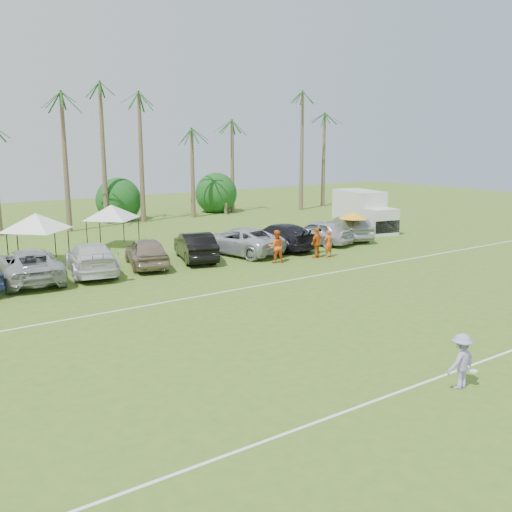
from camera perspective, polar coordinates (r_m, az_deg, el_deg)
ground at (r=16.47m, az=21.13°, el=-14.43°), size 120.00×120.00×0.00m
field_lines at (r=21.51m, az=3.14°, el=-7.41°), size 80.00×12.10×0.01m
palm_tree_5 at (r=47.69m, az=-20.11°, el=12.55°), size 2.40×2.40×9.90m
palm_tree_6 at (r=48.93m, az=-15.53°, el=13.79°), size 2.40×2.40×10.90m
palm_tree_7 at (r=50.47m, az=-11.16°, el=14.88°), size 2.40×2.40×11.90m
palm_tree_8 at (r=52.62m, az=-5.96°, el=12.07°), size 2.40×2.40×8.90m
palm_tree_9 at (r=55.23m, az=-1.32°, el=13.01°), size 2.40×2.40×9.90m
palm_tree_10 at (r=58.18m, az=2.90°, el=13.78°), size 2.40×2.40×10.90m
palm_tree_11 at (r=60.74m, az=5.99°, el=14.44°), size 2.40×2.40×11.90m
bush_tree_2 at (r=50.79m, az=-13.33°, el=5.42°), size 4.00×4.00×4.00m
bush_tree_3 at (r=55.24m, az=-3.61°, el=6.18°), size 4.00×4.00×4.00m
sideline_player_a at (r=34.56m, az=7.24°, el=1.23°), size 0.65×0.46×1.67m
sideline_player_b at (r=32.82m, az=2.03°, el=0.97°), size 1.14×1.03×1.90m
sideline_player_c at (r=34.35m, az=6.12°, el=1.32°), size 1.14×0.68×1.82m
box_truck at (r=45.20m, az=10.78°, el=4.59°), size 3.32×6.25×3.06m
canopy_tent_left at (r=34.55m, az=-21.21°, el=4.01°), size 4.19×4.19×3.39m
canopy_tent_right at (r=38.60m, az=-14.29°, el=4.98°), size 4.02×4.02×3.26m
market_umbrella at (r=38.91m, az=9.74°, el=4.04°), size 2.00×2.00×2.22m
frisbee_player at (r=17.52m, az=19.82°, el=-9.85°), size 1.05×0.61×1.62m
parked_car_2 at (r=30.68m, az=-21.72°, el=-0.85°), size 3.37×6.22×1.66m
parked_car_3 at (r=31.37m, az=-16.16°, el=-0.22°), size 3.40×6.05×1.66m
parked_car_4 at (r=32.36m, az=-10.89°, el=0.39°), size 3.13×5.20×1.66m
parked_car_5 at (r=33.72m, az=-6.09°, el=0.99°), size 3.14×5.32×1.66m
parked_car_6 at (r=35.36m, az=-1.75°, el=1.54°), size 4.16×6.46×1.66m
parked_car_7 at (r=37.01m, az=2.40°, el=1.99°), size 2.53×5.79×1.66m
parked_car_8 at (r=38.85m, az=6.16°, el=2.39°), size 3.33×5.22×1.66m
parked_car_9 at (r=41.07m, az=9.27°, el=2.81°), size 3.50×5.32×1.66m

